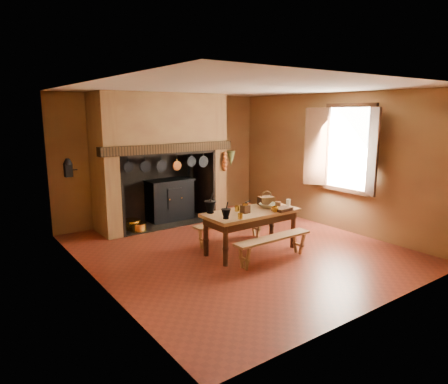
# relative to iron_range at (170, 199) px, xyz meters

# --- Properties ---
(floor) EXTENTS (5.50, 5.50, 0.00)m
(floor) POSITION_rel_iron_range_xyz_m (0.04, -2.45, -0.48)
(floor) COLOR maroon
(floor) RESTS_ON ground
(ceiling) EXTENTS (5.50, 5.50, 0.00)m
(ceiling) POSITION_rel_iron_range_xyz_m (0.04, -2.45, 2.32)
(ceiling) COLOR silver
(ceiling) RESTS_ON back_wall
(back_wall) EXTENTS (5.00, 0.02, 2.80)m
(back_wall) POSITION_rel_iron_range_xyz_m (0.04, 0.30, 0.92)
(back_wall) COLOR olive
(back_wall) RESTS_ON floor
(wall_left) EXTENTS (0.02, 5.50, 2.80)m
(wall_left) POSITION_rel_iron_range_xyz_m (-2.46, -2.45, 0.92)
(wall_left) COLOR olive
(wall_left) RESTS_ON floor
(wall_right) EXTENTS (0.02, 5.50, 2.80)m
(wall_right) POSITION_rel_iron_range_xyz_m (2.54, -2.45, 0.92)
(wall_right) COLOR olive
(wall_right) RESTS_ON floor
(wall_front) EXTENTS (5.00, 0.02, 2.80)m
(wall_front) POSITION_rel_iron_range_xyz_m (0.04, -5.20, 0.92)
(wall_front) COLOR olive
(wall_front) RESTS_ON floor
(chimney_breast) EXTENTS (2.95, 0.96, 2.80)m
(chimney_breast) POSITION_rel_iron_range_xyz_m (-0.26, -0.14, 1.33)
(chimney_breast) COLOR olive
(chimney_breast) RESTS_ON floor
(iron_range) EXTENTS (1.12, 0.55, 1.60)m
(iron_range) POSITION_rel_iron_range_xyz_m (0.00, 0.00, 0.00)
(iron_range) COLOR black
(iron_range) RESTS_ON floor
(hearth_pans) EXTENTS (0.51, 0.62, 0.20)m
(hearth_pans) POSITION_rel_iron_range_xyz_m (-1.01, -0.23, -0.39)
(hearth_pans) COLOR gold
(hearth_pans) RESTS_ON floor
(hanging_pans) EXTENTS (1.92, 0.29, 0.27)m
(hanging_pans) POSITION_rel_iron_range_xyz_m (-0.30, -0.64, 0.88)
(hanging_pans) COLOR black
(hanging_pans) RESTS_ON chimney_breast
(onion_string) EXTENTS (0.12, 0.10, 0.46)m
(onion_string) POSITION_rel_iron_range_xyz_m (1.04, -0.66, 0.85)
(onion_string) COLOR #9C4D1C
(onion_string) RESTS_ON chimney_breast
(herb_bunch) EXTENTS (0.20, 0.20, 0.35)m
(herb_bunch) POSITION_rel_iron_range_xyz_m (1.22, -0.66, 0.90)
(herb_bunch) COLOR #4E592A
(herb_bunch) RESTS_ON chimney_breast
(window) EXTENTS (0.39, 1.75, 1.76)m
(window) POSITION_rel_iron_range_xyz_m (2.39, -2.85, 1.22)
(window) COLOR white
(window) RESTS_ON wall_right
(wall_coffee_mill) EXTENTS (0.23, 0.16, 0.31)m
(wall_coffee_mill) POSITION_rel_iron_range_xyz_m (-2.38, -0.90, 1.03)
(wall_coffee_mill) COLOR black
(wall_coffee_mill) RESTS_ON wall_left
(work_table) EXTENTS (1.69, 0.75, 0.73)m
(work_table) POSITION_rel_iron_range_xyz_m (0.15, -2.67, 0.13)
(work_table) COLOR #A2794A
(work_table) RESTS_ON floor
(bench_front) EXTENTS (1.47, 0.26, 0.41)m
(bench_front) POSITION_rel_iron_range_xyz_m (0.15, -3.23, -0.17)
(bench_front) COLOR #A2794A
(bench_front) RESTS_ON floor
(bench_back) EXTENTS (1.52, 0.27, 0.43)m
(bench_back) POSITION_rel_iron_range_xyz_m (0.15, -2.09, -0.16)
(bench_back) COLOR #A2794A
(bench_back) RESTS_ON floor
(mortar_large) EXTENTS (0.20, 0.20, 0.35)m
(mortar_large) POSITION_rel_iron_range_xyz_m (-0.50, -2.38, 0.36)
(mortar_large) COLOR black
(mortar_large) RESTS_ON work_table
(mortar_small) EXTENTS (0.16, 0.16, 0.28)m
(mortar_small) POSITION_rel_iron_range_xyz_m (-0.50, -2.83, 0.34)
(mortar_small) COLOR black
(mortar_small) RESTS_ON work_table
(coffee_grinder) EXTENTS (0.18, 0.14, 0.20)m
(coffee_grinder) POSITION_rel_iron_range_xyz_m (-0.01, -2.71, 0.33)
(coffee_grinder) COLOR #3B2212
(coffee_grinder) RESTS_ON work_table
(brass_mug_a) EXTENTS (0.09, 0.09, 0.09)m
(brass_mug_a) POSITION_rel_iron_range_xyz_m (-0.32, -2.97, 0.30)
(brass_mug_a) COLOR gold
(brass_mug_a) RESTS_ON work_table
(brass_mug_b) EXTENTS (0.10, 0.10, 0.10)m
(brass_mug_b) POSITION_rel_iron_range_xyz_m (-0.05, -2.54, 0.30)
(brass_mug_b) COLOR gold
(brass_mug_b) RESTS_ON work_table
(mixing_bowl) EXTENTS (0.41, 0.41, 0.08)m
(mixing_bowl) POSITION_rel_iron_range_xyz_m (0.57, -2.65, 0.29)
(mixing_bowl) COLOR #B9B58F
(mixing_bowl) RESTS_ON work_table
(stoneware_crock) EXTENTS (0.14, 0.14, 0.13)m
(stoneware_crock) POSITION_rel_iron_range_xyz_m (0.63, -2.83, 0.32)
(stoneware_crock) COLOR brown
(stoneware_crock) RESTS_ON work_table
(glass_jar) EXTENTS (0.09, 0.09, 0.14)m
(glass_jar) POSITION_rel_iron_range_xyz_m (0.90, -2.82, 0.32)
(glass_jar) COLOR beige
(glass_jar) RESTS_ON work_table
(wicker_basket) EXTENTS (0.32, 0.27, 0.27)m
(wicker_basket) POSITION_rel_iron_range_xyz_m (0.67, -2.48, 0.34)
(wicker_basket) COLOR #4D3417
(wicker_basket) RESTS_ON work_table
(wooden_tray) EXTENTS (0.34, 0.25, 0.05)m
(wooden_tray) POSITION_rel_iron_range_xyz_m (0.61, -2.97, 0.28)
(wooden_tray) COLOR #3B2212
(wooden_tray) RESTS_ON work_table
(brass_cup) EXTENTS (0.16, 0.16, 0.10)m
(brass_cup) POSITION_rel_iron_range_xyz_m (0.43, -2.97, 0.30)
(brass_cup) COLOR gold
(brass_cup) RESTS_ON work_table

